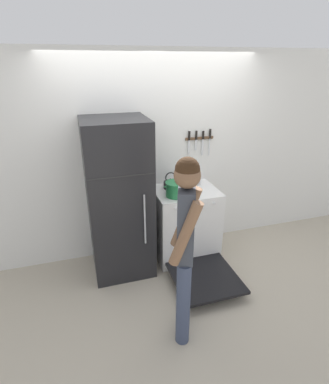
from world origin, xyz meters
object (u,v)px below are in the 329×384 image
utensil_jar (197,179)px  person (185,244)px  refrigerator (119,200)px  dutch_oven_pot (176,189)px  tea_kettle (170,184)px  stove_range (186,225)px

utensil_jar → person: person is taller
utensil_jar → person: 1.51m
refrigerator → dutch_oven_pot: (0.66, -0.09, 0.09)m
dutch_oven_pot → utensil_jar: bearing=34.0°
utensil_jar → person: size_ratio=0.13×
dutch_oven_pot → tea_kettle: 0.25m
tea_kettle → utensil_jar: (0.36, 0.01, 0.01)m
stove_range → dutch_oven_pot: 0.59m
stove_range → person: 1.38m
tea_kettle → person: (-0.31, -1.34, 0.01)m
utensil_jar → person: (-0.67, -1.35, -0.00)m
refrigerator → tea_kettle: size_ratio=8.65×
tea_kettle → dutch_oven_pot: bearing=-93.3°
refrigerator → dutch_oven_pot: bearing=-7.8°
refrigerator → stove_range: size_ratio=1.36×
dutch_oven_pot → person: person is taller
dutch_oven_pot → refrigerator: bearing=172.2°
refrigerator → person: bearing=-72.9°
refrigerator → utensil_jar: (1.04, 0.16, 0.07)m
stove_range → utensil_jar: bearing=40.6°
utensil_jar → refrigerator: bearing=-171.1°
stove_range → person: size_ratio=0.78×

